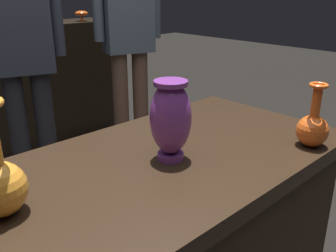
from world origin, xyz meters
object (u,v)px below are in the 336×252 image
Objects in this scene: shelf_vase_right at (12,13)px; visitor_near_right at (128,26)px; vase_tall_behind at (313,127)px; visitor_center_back at (21,43)px; shelf_vase_far_right at (81,14)px; vase_centerpiece at (170,118)px.

visitor_near_right reaches higher than shelf_vase_right.
shelf_vase_right is (0.13, 2.53, 0.21)m from vase_tall_behind.
visitor_center_back is at bearing 98.56° from vase_tall_behind.
vase_tall_behind is at bearing -105.33° from shelf_vase_far_right.
shelf_vase_right is 0.08× the size of visitor_near_right.
visitor_near_right is (0.51, 1.57, 0.15)m from vase_tall_behind.
shelf_vase_right reaches higher than shelf_vase_far_right.
vase_tall_behind is 2.47m from shelf_vase_far_right.
vase_tall_behind is at bearing -31.34° from vase_centerpiece.
vase_tall_behind is 0.12× the size of visitor_center_back.
vase_centerpiece is 2.39m from shelf_vase_far_right.
visitor_center_back is at bearing -110.69° from shelf_vase_right.
shelf_vase_right is 0.54m from shelf_vase_far_right.
shelf_vase_right reaches higher than vase_centerpiece.
shelf_vase_far_right is 0.82m from visitor_near_right.
visitor_center_back is (-0.89, -0.82, -0.07)m from shelf_vase_far_right.
shelf_vase_right reaches higher than vase_tall_behind.
vase_tall_behind is 1.88× the size of shelf_vase_far_right.
shelf_vase_right is 1.03m from visitor_near_right.
vase_centerpiece reaches higher than vase_tall_behind.
shelf_vase_right is at bearing -91.64° from visitor_center_back.
visitor_center_back is at bearing 83.36° from vase_centerpiece.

